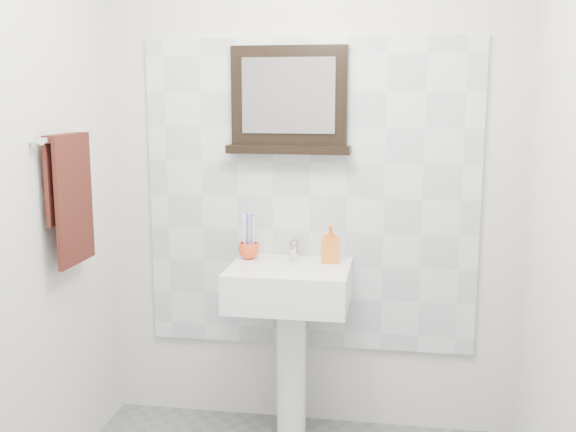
% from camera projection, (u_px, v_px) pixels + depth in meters
% --- Properties ---
extents(back_wall, '(2.00, 0.01, 2.50)m').
position_uv_depth(back_wall, '(310.00, 176.00, 3.24)').
color(back_wall, beige).
rests_on(back_wall, ground).
extents(front_wall, '(2.00, 0.01, 2.50)m').
position_uv_depth(front_wall, '(136.00, 331.00, 1.10)').
color(front_wall, beige).
rests_on(front_wall, ground).
extents(splashback, '(1.60, 0.02, 1.50)m').
position_uv_depth(splashback, '(310.00, 197.00, 3.24)').
color(splashback, silver).
rests_on(splashback, back_wall).
extents(pedestal_sink, '(0.55, 0.44, 0.96)m').
position_uv_depth(pedestal_sink, '(290.00, 304.00, 3.13)').
color(pedestal_sink, white).
rests_on(pedestal_sink, ground).
extents(toothbrush_cup, '(0.11, 0.11, 0.08)m').
position_uv_depth(toothbrush_cup, '(249.00, 251.00, 3.22)').
color(toothbrush_cup, '#E3411A').
rests_on(toothbrush_cup, pedestal_sink).
extents(toothbrushes, '(0.05, 0.04, 0.21)m').
position_uv_depth(toothbrushes, '(249.00, 233.00, 3.21)').
color(toothbrushes, white).
rests_on(toothbrushes, toothbrush_cup).
extents(soap_dispenser, '(0.08, 0.09, 0.18)m').
position_uv_depth(soap_dispenser, '(330.00, 244.00, 3.15)').
color(soap_dispenser, '#DE471A').
rests_on(soap_dispenser, pedestal_sink).
extents(framed_mirror, '(0.59, 0.11, 0.50)m').
position_uv_depth(framed_mirror, '(289.00, 103.00, 3.15)').
color(framed_mirror, black).
rests_on(framed_mirror, back_wall).
extents(towel_bar, '(0.07, 0.40, 0.03)m').
position_uv_depth(towel_bar, '(65.00, 139.00, 2.79)').
color(towel_bar, silver).
rests_on(towel_bar, left_wall).
extents(hand_towel, '(0.06, 0.30, 0.55)m').
position_uv_depth(hand_towel, '(70.00, 189.00, 2.82)').
color(hand_towel, '#36140F').
rests_on(hand_towel, towel_bar).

